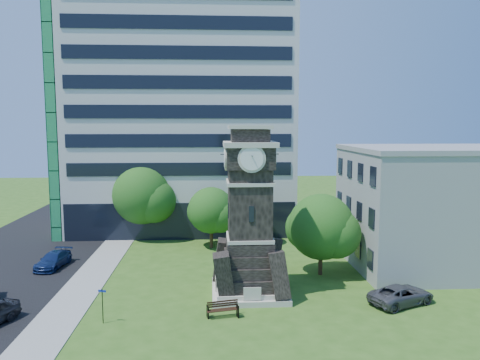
{
  "coord_description": "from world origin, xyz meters",
  "views": [
    {
      "loc": [
        0.32,
        -30.8,
        12.27
      ],
      "look_at": [
        2.66,
        7.75,
        7.69
      ],
      "focal_mm": 35.0,
      "sensor_mm": 36.0,
      "label": 1
    }
  ],
  "objects": [
    {
      "name": "clock_tower",
      "position": [
        3.0,
        2.0,
        5.28
      ],
      "size": [
        5.4,
        5.4,
        12.22
      ],
      "color": "#BBB6A3",
      "rests_on": "ground"
    },
    {
      "name": "office_tall",
      "position": [
        -3.2,
        25.84,
        14.22
      ],
      "size": [
        26.2,
        15.11,
        28.6
      ],
      "color": "silver",
      "rests_on": "ground"
    },
    {
      "name": "ground",
      "position": [
        0.0,
        0.0,
        0.0
      ],
      "size": [
        160.0,
        160.0,
        0.0
      ],
      "primitive_type": "plane",
      "color": "#315919",
      "rests_on": "ground"
    },
    {
      "name": "tree_nc",
      "position": [
        0.29,
        14.99,
        3.67
      ],
      "size": [
        5.07,
        4.61,
        6.13
      ],
      "rotation": [
        0.0,
        0.0,
        -0.02
      ],
      "color": "#332114",
      "rests_on": "ground"
    },
    {
      "name": "tree_ne",
      "position": [
        4.1,
        16.47,
        3.5
      ],
      "size": [
        4.45,
        4.05,
        5.67
      ],
      "rotation": [
        0.0,
        0.0,
        -0.01
      ],
      "color": "#332114",
      "rests_on": "ground"
    },
    {
      "name": "tree_east",
      "position": [
        9.26,
        6.04,
        3.85
      ],
      "size": [
        5.92,
        5.38,
        6.7
      ],
      "rotation": [
        0.0,
        0.0,
        0.28
      ],
      "color": "#332114",
      "rests_on": "ground"
    },
    {
      "name": "tree_nw",
      "position": [
        -7.03,
        19.22,
        4.61
      ],
      "size": [
        6.98,
        6.35,
        7.98
      ],
      "rotation": [
        0.0,
        0.0,
        0.43
      ],
      "color": "#332114",
      "rests_on": "ground"
    },
    {
      "name": "car_street_north",
      "position": [
        -13.41,
        9.32,
        0.65
      ],
      "size": [
        2.43,
        4.7,
        1.3
      ],
      "primitive_type": "imported",
      "rotation": [
        0.0,
        0.0,
        -0.14
      ],
      "color": "#122350",
      "rests_on": "ground"
    },
    {
      "name": "office_low",
      "position": [
        19.97,
        8.0,
        5.21
      ],
      "size": [
        15.2,
        12.2,
        10.4
      ],
      "color": "gray",
      "rests_on": "ground"
    },
    {
      "name": "sidewalk",
      "position": [
        -9.5,
        5.0,
        0.03
      ],
      "size": [
        3.0,
        70.0,
        0.06
      ],
      "primitive_type": "cube",
      "color": "gray",
      "rests_on": "ground"
    },
    {
      "name": "street_sign",
      "position": [
        -6.49,
        -2.55,
        1.38
      ],
      "size": [
        0.53,
        0.05,
        2.21
      ],
      "rotation": [
        0.0,
        0.0,
        -0.3
      ],
      "color": "black",
      "rests_on": "ground"
    },
    {
      "name": "park_bench",
      "position": [
        0.95,
        -2.04,
        0.56
      ],
      "size": [
        2.03,
        0.54,
        1.05
      ],
      "rotation": [
        0.0,
        0.0,
        0.21
      ],
      "color": "black",
      "rests_on": "ground"
    },
    {
      "name": "car_east_lot",
      "position": [
        13.27,
        -0.6,
        0.66
      ],
      "size": [
        5.25,
        3.96,
        1.33
      ],
      "primitive_type": "imported",
      "rotation": [
        0.0,
        0.0,
        1.99
      ],
      "color": "#4C4C51",
      "rests_on": "ground"
    }
  ]
}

